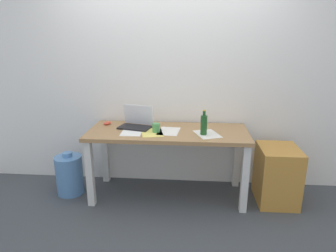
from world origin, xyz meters
name	(u,v)px	position (x,y,z in m)	size (l,w,h in m)	color
ground_plane	(168,194)	(0.00, 0.00, 0.00)	(8.00, 8.00, 0.00)	#42474C
back_wall	(171,74)	(0.00, 0.40, 1.30)	(5.20, 0.08, 2.60)	white
desk	(168,140)	(0.00, 0.00, 0.64)	(1.68, 0.68, 0.75)	#A37A4C
laptop_left	(136,123)	(-0.36, 0.09, 0.81)	(0.38, 0.29, 0.24)	black
beer_bottle	(204,125)	(0.37, -0.11, 0.86)	(0.07, 0.07, 0.26)	#1E5123
computer_mouse	(107,123)	(-0.70, 0.17, 0.77)	(0.06, 0.10, 0.03)	#D84C38
coffee_mug	(156,128)	(-0.12, -0.07, 0.80)	(0.08, 0.08, 0.10)	#4C9E56
paper_sheet_front_right	(207,134)	(0.41, -0.09, 0.76)	(0.21, 0.30, 0.00)	white
paper_yellow_folder	(152,133)	(-0.16, -0.09, 0.76)	(0.21, 0.30, 0.00)	#F4E06B
paper_sheet_center	(169,131)	(0.01, -0.03, 0.76)	(0.21, 0.30, 0.00)	white
paper_sheet_front_left	(132,132)	(-0.37, -0.08, 0.76)	(0.21, 0.30, 0.00)	white
water_cooler_jug	(70,175)	(-1.10, -0.05, 0.22)	(0.30, 0.30, 0.49)	#598CC6
filing_cabinet	(277,175)	(1.16, -0.04, 0.30)	(0.40, 0.48, 0.61)	#C68938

